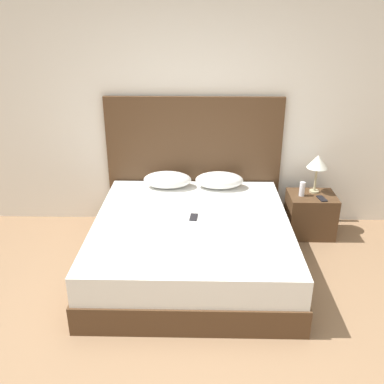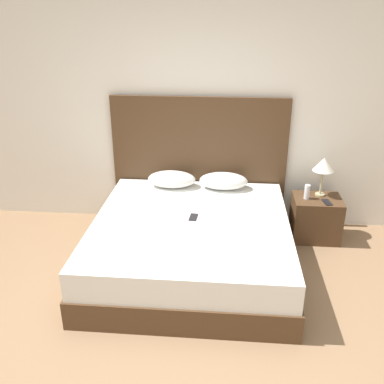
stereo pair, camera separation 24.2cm
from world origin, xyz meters
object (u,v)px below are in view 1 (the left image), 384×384
(phone_on_bed, at_px, (194,217))
(bed, at_px, (192,244))
(nightstand, at_px, (310,214))
(table_lamp, at_px, (318,163))
(phone_on_nightstand, at_px, (322,199))

(phone_on_bed, bearing_deg, bed, -106.96)
(bed, bearing_deg, nightstand, 28.52)
(phone_on_bed, relative_size, table_lamp, 0.36)
(bed, xyz_separation_m, nightstand, (1.32, 0.72, -0.02))
(table_lamp, relative_size, phone_on_nightstand, 2.73)
(phone_on_bed, bearing_deg, nightstand, 26.99)
(table_lamp, xyz_separation_m, phone_on_nightstand, (0.04, -0.19, -0.34))
(nightstand, height_order, phone_on_nightstand, phone_on_nightstand)
(phone_on_bed, relative_size, phone_on_nightstand, 0.97)
(bed, relative_size, nightstand, 3.89)
(bed, distance_m, table_lamp, 1.68)
(table_lamp, distance_m, phone_on_nightstand, 0.39)
(phone_on_bed, xyz_separation_m, nightstand, (1.31, 0.67, -0.29))
(phone_on_bed, height_order, table_lamp, table_lamp)
(bed, distance_m, phone_on_bed, 0.28)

